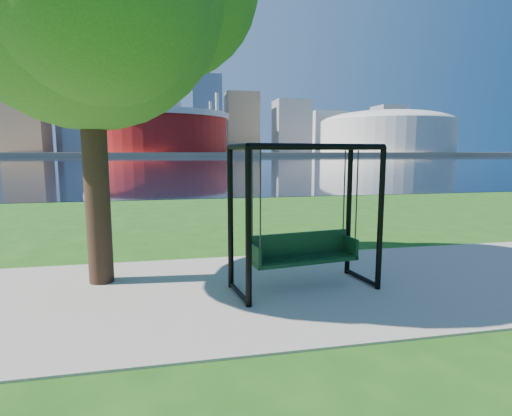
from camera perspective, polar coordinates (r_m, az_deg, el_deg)
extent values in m
plane|color=#1E5114|center=(6.86, 0.37, -10.26)|extent=(900.00, 900.00, 0.00)
cube|color=#9E937F|center=(6.39, 1.32, -11.50)|extent=(120.00, 4.00, 0.03)
cube|color=black|center=(108.40, -11.03, 6.72)|extent=(900.00, 180.00, 0.02)
cube|color=#937F60|center=(312.37, -11.53, 7.62)|extent=(900.00, 228.00, 2.00)
cylinder|color=maroon|center=(241.77, -13.94, 10.34)|extent=(80.00, 80.00, 22.00)
cylinder|color=silver|center=(242.38, -14.02, 12.58)|extent=(83.00, 83.00, 3.00)
cylinder|color=silver|center=(261.98, -6.47, 11.41)|extent=(2.00, 2.00, 32.00)
cylinder|color=silver|center=(264.14, -21.10, 10.91)|extent=(2.00, 2.00, 32.00)
cylinder|color=silver|center=(226.77, -22.67, 11.40)|extent=(2.00, 2.00, 32.00)
cylinder|color=silver|center=(224.25, -5.55, 12.01)|extent=(2.00, 2.00, 32.00)
cylinder|color=beige|center=(277.40, 18.04, 9.64)|extent=(84.00, 84.00, 20.00)
ellipsoid|color=beige|center=(277.86, 18.12, 11.50)|extent=(84.00, 84.00, 15.12)
cube|color=#998466|center=(324.83, -30.31, 14.69)|extent=(26.00, 26.00, 88.00)
cube|color=slate|center=(341.70, -24.04, 15.29)|extent=(30.00, 24.00, 95.00)
cube|color=gray|center=(315.80, -19.22, 14.08)|extent=(24.00, 24.00, 72.00)
cube|color=silver|center=(343.79, -13.47, 14.44)|extent=(32.00, 28.00, 80.00)
cube|color=slate|center=(318.77, -7.07, 13.13)|extent=(22.00, 22.00, 58.00)
cube|color=#998466|center=(336.97, -2.06, 12.05)|extent=(26.00, 26.00, 48.00)
cube|color=gray|center=(336.15, 5.11, 11.52)|extent=(28.00, 24.00, 42.00)
cube|color=silver|center=(372.67, 9.98, 10.62)|extent=(30.00, 26.00, 36.00)
cube|color=gray|center=(376.35, 18.35, 10.62)|extent=(24.00, 24.00, 40.00)
cube|color=#998466|center=(409.90, 22.18, 9.63)|extent=(26.00, 26.00, 32.00)
sphere|color=#998466|center=(334.57, -30.93, 22.76)|extent=(10.00, 10.00, 10.00)
cylinder|color=black|center=(5.38, -1.07, -3.11)|extent=(0.10, 0.10, 2.22)
cylinder|color=black|center=(6.37, 17.36, -1.72)|extent=(0.10, 0.10, 2.22)
cylinder|color=black|center=(6.19, -3.67, -1.64)|extent=(0.10, 0.10, 2.22)
cylinder|color=black|center=(7.08, 13.11, -0.62)|extent=(0.10, 0.10, 2.22)
cylinder|color=black|center=(5.71, 9.18, 8.67)|extent=(2.12, 0.39, 0.09)
cylinder|color=black|center=(6.48, 5.42, 8.64)|extent=(2.12, 0.39, 0.09)
cylinder|color=black|center=(5.69, -2.53, 8.77)|extent=(0.21, 0.87, 0.09)
cylinder|color=black|center=(6.05, -2.40, -12.00)|extent=(0.19, 0.87, 0.07)
cylinder|color=black|center=(6.64, 15.48, 8.38)|extent=(0.21, 0.87, 0.09)
cylinder|color=black|center=(6.96, 14.81, -9.59)|extent=(0.19, 0.87, 0.07)
cube|color=black|center=(6.31, 6.90, -7.34)|extent=(1.74, 0.67, 0.06)
cube|color=black|center=(6.43, 6.18, -5.10)|extent=(1.68, 0.29, 0.37)
cube|color=black|center=(5.97, -0.16, -6.85)|extent=(0.11, 0.44, 0.33)
cube|color=black|center=(6.68, 13.23, -5.45)|extent=(0.11, 0.44, 0.33)
cylinder|color=#2E2E33|center=(5.65, 0.64, 1.16)|extent=(0.03, 0.03, 1.40)
cylinder|color=#2E2E33|center=(6.38, 14.20, 1.70)|extent=(0.03, 0.03, 1.40)
cylinder|color=#2E2E33|center=(5.98, -0.56, 1.54)|extent=(0.03, 0.03, 1.40)
cylinder|color=#2E2E33|center=(6.68, 12.49, 2.03)|extent=(0.03, 0.03, 1.40)
cylinder|color=black|center=(6.84, -21.94, 5.72)|extent=(0.39, 0.39, 3.89)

